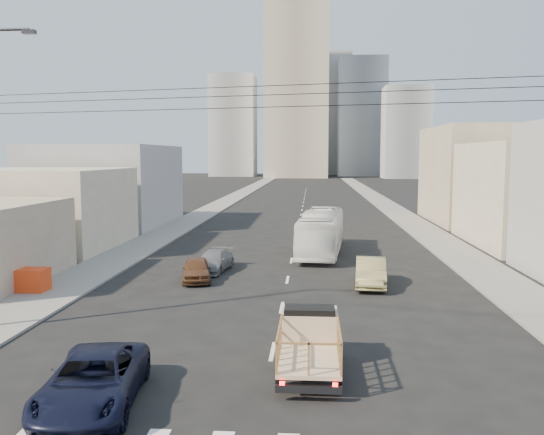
# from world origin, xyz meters

# --- Properties ---
(ground) EXTENTS (420.00, 420.00, 0.00)m
(ground) POSITION_xyz_m (0.00, 0.00, 0.00)
(ground) COLOR black
(ground) RESTS_ON ground
(sidewalk_left) EXTENTS (3.50, 180.00, 0.12)m
(sidewalk_left) POSITION_xyz_m (-11.75, 70.00, 0.06)
(sidewalk_left) COLOR gray
(sidewalk_left) RESTS_ON ground
(sidewalk_right) EXTENTS (3.50, 180.00, 0.12)m
(sidewalk_right) POSITION_xyz_m (11.75, 70.00, 0.06)
(sidewalk_right) COLOR gray
(sidewalk_right) RESTS_ON ground
(lane_dashes) EXTENTS (0.15, 104.00, 0.01)m
(lane_dashes) POSITION_xyz_m (0.00, 53.00, 0.01)
(lane_dashes) COLOR silver
(lane_dashes) RESTS_ON ground
(flatbed_pickup) EXTENTS (1.95, 4.41, 1.90)m
(flatbed_pickup) POSITION_xyz_m (1.32, 0.21, 1.09)
(flatbed_pickup) COLOR #CDAD8A
(flatbed_pickup) RESTS_ON ground
(navy_pickup) EXTENTS (3.06, 5.57, 1.48)m
(navy_pickup) POSITION_xyz_m (-4.68, -2.87, 0.74)
(navy_pickup) COLOR black
(navy_pickup) RESTS_ON ground
(city_bus) EXTENTS (3.61, 11.30, 3.09)m
(city_bus) POSITION_xyz_m (2.01, 22.96, 1.55)
(city_bus) COLOR white
(city_bus) RESTS_ON ground
(sedan_brown) EXTENTS (2.27, 4.07, 1.31)m
(sedan_brown) POSITION_xyz_m (-5.08, 13.39, 0.66)
(sedan_brown) COLOR #57331E
(sedan_brown) RESTS_ON ground
(sedan_tan) EXTENTS (1.95, 4.64, 1.49)m
(sedan_tan) POSITION_xyz_m (4.54, 12.80, 0.74)
(sedan_tan) COLOR #908454
(sedan_tan) RESTS_ON ground
(sedan_grey) EXTENTS (2.28, 4.44, 1.23)m
(sedan_grey) POSITION_xyz_m (-4.59, 16.11, 0.62)
(sedan_grey) COLOR slate
(sedan_grey) RESTS_ON ground
(overhead_wires) EXTENTS (23.01, 5.02, 0.72)m
(overhead_wires) POSITION_xyz_m (0.00, 1.50, 8.97)
(overhead_wires) COLOR black
(overhead_wires) RESTS_ON ground
(crate_stack) EXTENTS (1.80, 1.20, 1.14)m
(crate_stack) POSITION_xyz_m (-13.00, 9.92, 0.69)
(crate_stack) COLOR #E83F15
(crate_stack) RESTS_ON sidewalk_left
(bldg_right_far) EXTENTS (12.00, 16.00, 10.00)m
(bldg_right_far) POSITION_xyz_m (20.00, 44.00, 5.00)
(bldg_right_far) COLOR tan
(bldg_right_far) RESTS_ON ground
(bldg_left_mid) EXTENTS (11.00, 12.00, 6.00)m
(bldg_left_mid) POSITION_xyz_m (-19.00, 24.00, 3.00)
(bldg_left_mid) COLOR #B9AC95
(bldg_left_mid) RESTS_ON ground
(bldg_left_far) EXTENTS (12.00, 16.00, 8.00)m
(bldg_left_far) POSITION_xyz_m (-19.50, 39.00, 4.00)
(bldg_left_far) COLOR #98989B
(bldg_left_far) RESTS_ON ground
(high_rise_tower) EXTENTS (20.00, 20.00, 60.00)m
(high_rise_tower) POSITION_xyz_m (-4.00, 170.00, 30.00)
(high_rise_tower) COLOR tan
(high_rise_tower) RESTS_ON ground
(midrise_ne) EXTENTS (16.00, 16.00, 40.00)m
(midrise_ne) POSITION_xyz_m (18.00, 185.00, 20.00)
(midrise_ne) COLOR gray
(midrise_ne) RESTS_ON ground
(midrise_nw) EXTENTS (15.00, 15.00, 34.00)m
(midrise_nw) POSITION_xyz_m (-26.00, 180.00, 17.00)
(midrise_nw) COLOR gray
(midrise_nw) RESTS_ON ground
(midrise_back) EXTENTS (18.00, 18.00, 44.00)m
(midrise_back) POSITION_xyz_m (6.00, 200.00, 22.00)
(midrise_back) COLOR #98989B
(midrise_back) RESTS_ON ground
(midrise_east) EXTENTS (14.00, 14.00, 28.00)m
(midrise_east) POSITION_xyz_m (30.00, 165.00, 14.00)
(midrise_east) COLOR gray
(midrise_east) RESTS_ON ground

